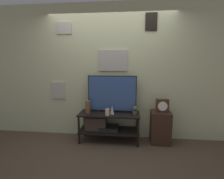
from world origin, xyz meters
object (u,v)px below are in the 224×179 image
(vase_slim_bronze, at_px, (112,110))
(decorative_bust, at_px, (135,110))
(candle_jar, at_px, (107,112))
(television, at_px, (112,94))
(mantel_clock, at_px, (162,106))
(vase_tall_ceramic, at_px, (88,107))

(vase_slim_bronze, distance_m, decorative_bust, 0.44)
(vase_slim_bronze, distance_m, candle_jar, 0.12)
(candle_jar, height_order, decorative_bust, decorative_bust)
(television, bearing_deg, candle_jar, -104.37)
(vase_slim_bronze, distance_m, mantel_clock, 0.95)
(television, relative_size, decorative_bust, 6.07)
(decorative_bust, bearing_deg, television, 166.73)
(television, xyz_separation_m, decorative_bust, (0.45, -0.11, -0.29))
(decorative_bust, bearing_deg, candle_jar, -165.10)
(vase_slim_bronze, relative_size, mantel_clock, 0.69)
(decorative_bust, distance_m, mantel_clock, 0.52)
(vase_tall_ceramic, height_order, mantel_clock, mantel_clock)
(television, height_order, decorative_bust, television)
(vase_tall_ceramic, xyz_separation_m, decorative_bust, (0.91, 0.04, -0.04))
(vase_tall_ceramic, bearing_deg, television, 17.61)
(television, distance_m, vase_slim_bronze, 0.33)
(vase_tall_ceramic, distance_m, decorative_bust, 0.91)
(vase_tall_ceramic, xyz_separation_m, mantel_clock, (1.42, 0.08, 0.05))
(candle_jar, distance_m, decorative_bust, 0.53)
(vase_tall_ceramic, xyz_separation_m, candle_jar, (0.40, -0.10, -0.06))
(vase_slim_bronze, xyz_separation_m, candle_jar, (-0.08, -0.09, -0.02))
(vase_slim_bronze, relative_size, candle_jar, 1.34)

